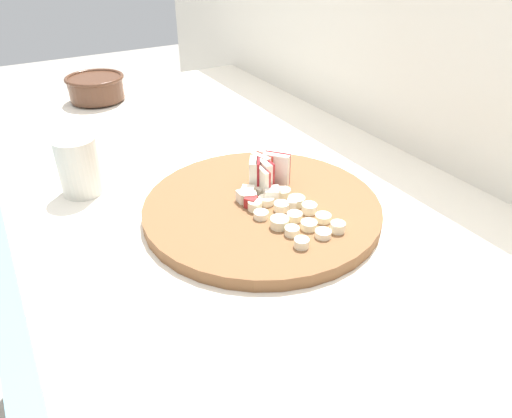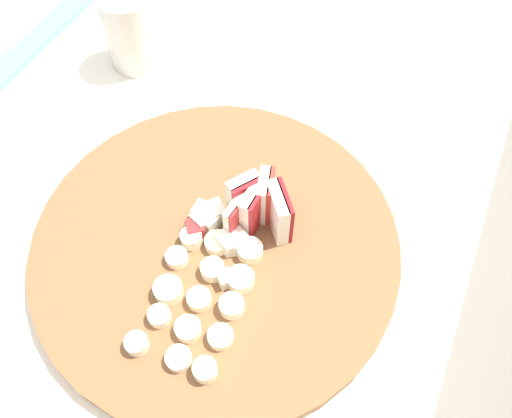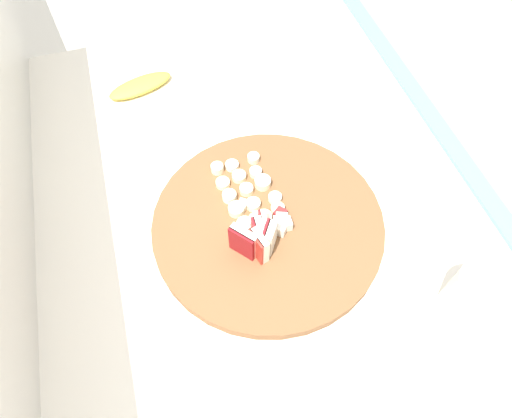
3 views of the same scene
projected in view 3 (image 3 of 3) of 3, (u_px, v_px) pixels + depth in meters
ground at (278, 404)px, 1.51m from camera, size 10.00×10.00×0.00m
tiled_countertop at (286, 369)px, 1.12m from camera, size 1.44×0.81×0.94m
tile_backsplash at (85, 408)px, 0.89m from camera, size 2.40×0.04×1.31m
cutting_board at (268, 224)px, 0.78m from camera, size 0.40×0.40×0.02m
apple_wedge_fan at (257, 239)px, 0.73m from camera, size 0.07×0.08×0.06m
apple_dice_pile at (269, 221)px, 0.76m from camera, size 0.09×0.08×0.02m
banana_slice_rows at (248, 192)px, 0.80m from camera, size 0.16×0.10×0.02m
banana_peel at (140, 86)px, 0.97m from camera, size 0.09×0.15×0.02m
small_jar at (472, 297)px, 0.67m from camera, size 0.07×0.07×0.10m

